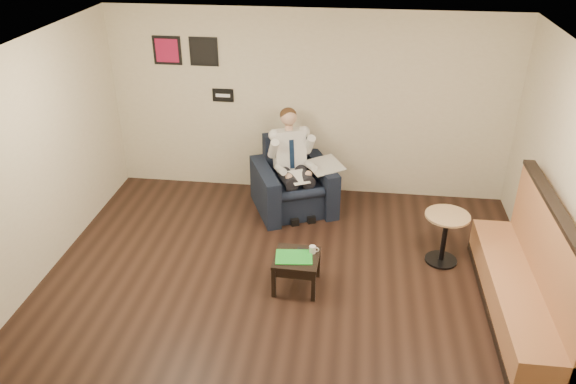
# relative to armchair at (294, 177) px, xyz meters

# --- Properties ---
(ground) EXTENTS (6.00, 6.00, 0.00)m
(ground) POSITION_rel_armchair_xyz_m (0.15, -2.34, -0.52)
(ground) COLOR black
(ground) RESTS_ON ground
(wall_back) EXTENTS (6.00, 0.02, 2.80)m
(wall_back) POSITION_rel_armchair_xyz_m (0.15, 0.66, 0.88)
(wall_back) COLOR beige
(wall_back) RESTS_ON ground
(wall_left) EXTENTS (0.02, 6.00, 2.80)m
(wall_left) POSITION_rel_armchair_xyz_m (-2.85, -2.34, 0.88)
(wall_left) COLOR beige
(wall_left) RESTS_ON ground
(ceiling) EXTENTS (6.00, 6.00, 0.02)m
(ceiling) POSITION_rel_armchair_xyz_m (0.15, -2.34, 2.28)
(ceiling) COLOR white
(ceiling) RESTS_ON wall_back
(seating_sign) EXTENTS (0.32, 0.02, 0.20)m
(seating_sign) POSITION_rel_armchair_xyz_m (-1.15, 0.65, 0.98)
(seating_sign) COLOR black
(seating_sign) RESTS_ON wall_back
(art_print_left) EXTENTS (0.42, 0.03, 0.42)m
(art_print_left) POSITION_rel_armchair_xyz_m (-1.95, 0.65, 1.63)
(art_print_left) COLOR #A6143F
(art_print_left) RESTS_ON wall_back
(art_print_right) EXTENTS (0.42, 0.03, 0.42)m
(art_print_right) POSITION_rel_armchair_xyz_m (-1.40, 0.65, 1.63)
(art_print_right) COLOR black
(art_print_right) RESTS_ON wall_back
(armchair) EXTENTS (1.41, 1.41, 1.04)m
(armchair) POSITION_rel_armchair_xyz_m (0.00, 0.00, 0.00)
(armchair) COLOR black
(armchair) RESTS_ON ground
(seated_man) EXTENTS (1.03, 1.20, 1.42)m
(seated_man) POSITION_rel_armchair_xyz_m (0.05, -0.12, 0.19)
(seated_man) COLOR silver
(seated_man) RESTS_ON armchair
(lap_papers) EXTENTS (0.37, 0.41, 0.01)m
(lap_papers) POSITION_rel_armchair_xyz_m (0.10, -0.23, 0.12)
(lap_papers) COLOR white
(lap_papers) RESTS_ON seated_man
(newspaper) EXTENTS (0.66, 0.71, 0.01)m
(newspaper) POSITION_rel_armchair_xyz_m (0.44, 0.07, 0.19)
(newspaper) COLOR silver
(newspaper) RESTS_ON armchair
(side_table) EXTENTS (0.54, 0.54, 0.43)m
(side_table) POSITION_rel_armchair_xyz_m (0.26, -1.88, -0.30)
(side_table) COLOR black
(side_table) RESTS_ON ground
(green_folder) EXTENTS (0.46, 0.35, 0.01)m
(green_folder) POSITION_rel_armchair_xyz_m (0.23, -1.90, -0.09)
(green_folder) COLOR green
(green_folder) RESTS_ON side_table
(coffee_mug) EXTENTS (0.08, 0.08, 0.09)m
(coffee_mug) POSITION_rel_armchair_xyz_m (0.43, -1.77, -0.05)
(coffee_mug) COLOR white
(coffee_mug) RESTS_ON side_table
(smartphone) EXTENTS (0.14, 0.09, 0.01)m
(smartphone) POSITION_rel_armchair_xyz_m (0.31, -1.73, -0.09)
(smartphone) COLOR black
(smartphone) RESTS_ON side_table
(banquette) EXTENTS (0.61, 2.54, 1.30)m
(banquette) POSITION_rel_armchair_xyz_m (2.74, -2.04, 0.13)
(banquette) COLOR #AF7044
(banquette) RESTS_ON ground
(cafe_table) EXTENTS (0.64, 0.64, 0.69)m
(cafe_table) POSITION_rel_armchair_xyz_m (2.05, -1.12, -0.17)
(cafe_table) COLOR tan
(cafe_table) RESTS_ON ground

